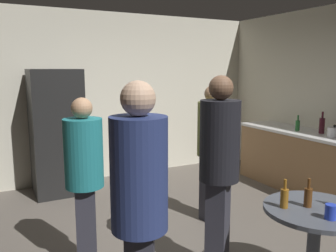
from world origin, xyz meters
TOP-DOWN VIEW (x-y plane):
  - ground_plane at (0.00, 0.00)m, footprint 5.20×5.20m
  - wall_back at (0.00, 2.63)m, footprint 5.32×0.06m
  - refrigerator at (-0.96, 2.20)m, footprint 0.70×0.68m
  - kitchen_counter at (2.28, 0.67)m, footprint 0.64×2.04m
  - kettle at (2.23, 0.08)m, footprint 0.24×0.17m
  - wine_bottle_on_counter at (2.35, 0.38)m, footprint 0.08×0.08m
  - beer_bottle_on_counter at (2.23, 0.70)m, footprint 0.06×0.06m
  - foreground_table at (0.39, -1.19)m, footprint 0.80×0.80m
  - beer_bottle_amber at (0.18, -1.07)m, footprint 0.06×0.06m
  - beer_bottle_brown at (0.36, -1.14)m, footprint 0.06×0.06m
  - plastic_cup_blue at (0.32, -1.38)m, footprint 0.08×0.08m
  - person_in_olive_shirt at (0.49, 0.39)m, footprint 0.37×0.37m
  - person_in_navy_shirt at (-1.07, -1.13)m, footprint 0.46×0.46m
  - person_in_black_shirt at (-0.11, -0.59)m, footprint 0.48×0.48m
  - person_in_teal_shirt at (-1.10, 0.04)m, footprint 0.42×0.42m

SIDE VIEW (x-z plane):
  - ground_plane at x=0.00m, z-range -0.10..0.00m
  - kitchen_counter at x=2.28m, z-range 0.00..0.90m
  - foreground_table at x=0.39m, z-range 0.26..1.00m
  - plastic_cup_blue at x=0.32m, z-range 0.73..0.85m
  - beer_bottle_amber at x=0.18m, z-range 0.70..0.93m
  - beer_bottle_brown at x=0.36m, z-range 0.70..0.93m
  - refrigerator at x=-0.96m, z-range 0.00..1.80m
  - person_in_teal_shirt at x=-1.10m, z-range 0.13..1.69m
  - person_in_olive_shirt at x=0.49m, z-range 0.13..1.75m
  - kettle at x=2.23m, z-range 0.88..1.06m
  - beer_bottle_on_counter at x=2.23m, z-range 0.87..1.10m
  - wine_bottle_on_counter at x=2.35m, z-range 0.86..1.17m
  - person_in_navy_shirt at x=-1.07m, z-range 0.15..1.90m
  - person_in_black_shirt at x=-0.11m, z-range 0.15..1.91m
  - wall_back at x=0.00m, z-range 0.00..2.70m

